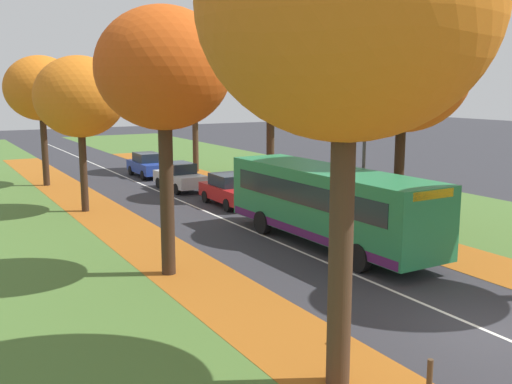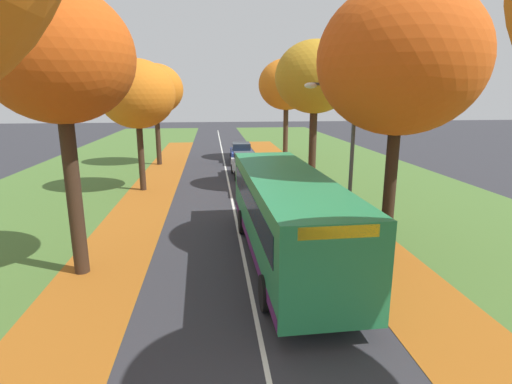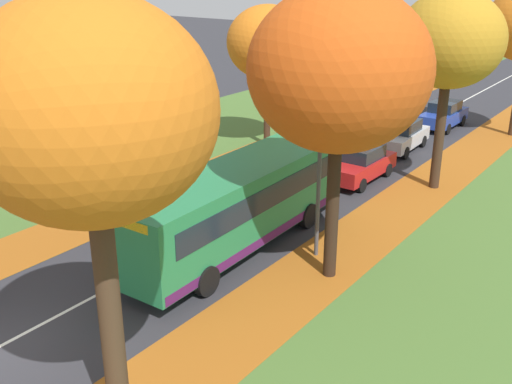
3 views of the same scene
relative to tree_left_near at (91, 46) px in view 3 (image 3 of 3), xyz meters
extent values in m
cube|color=#476B2D|center=(-3.95, 11.55, -6.55)|extent=(12.00, 90.00, 0.01)
cube|color=#9E5619|center=(0.65, 5.55, -6.55)|extent=(2.80, 60.00, 0.00)
cube|color=#9E5619|center=(9.85, 5.55, -6.55)|extent=(2.80, 60.00, 0.00)
cube|color=silver|center=(5.25, 11.55, -6.55)|extent=(0.12, 80.00, 0.01)
cylinder|color=#382619|center=(0.00, 0.00, -4.04)|extent=(0.45, 0.45, 5.03)
ellipsoid|color=#C64C14|center=(0.00, 0.00, 0.06)|extent=(4.25, 4.25, 3.82)
cylinder|color=#382619|center=(0.11, 11.39, -4.57)|extent=(0.36, 0.36, 3.97)
ellipsoid|color=orange|center=(0.11, 11.39, -0.98)|extent=(4.30, 4.30, 3.87)
cylinder|color=#382619|center=(-0.04, 20.40, -4.39)|extent=(0.39, 0.39, 4.33)
ellipsoid|color=orange|center=(-0.04, 20.40, -0.60)|extent=(4.34, 4.34, 3.90)
cylinder|color=#422D1E|center=(10.10, -8.22, -3.90)|extent=(0.48, 0.48, 5.31)
ellipsoid|color=orange|center=(10.10, -8.22, 0.49)|extent=(4.62, 4.62, 4.16)
cylinder|color=black|center=(10.32, 0.45, -4.25)|extent=(0.42, 0.42, 4.62)
ellipsoid|color=#C64C14|center=(10.32, 0.45, 0.07)|extent=(5.34, 5.34, 4.80)
cylinder|color=#382619|center=(10.08, 10.34, -4.15)|extent=(0.43, 0.43, 4.82)
ellipsoid|color=#B27F1E|center=(10.08, 10.34, -0.06)|extent=(4.47, 4.47, 4.02)
cylinder|color=#47474C|center=(9.25, 1.41, -3.56)|extent=(0.14, 0.14, 6.00)
cylinder|color=#47474C|center=(8.45, 1.41, -0.66)|extent=(1.60, 0.10, 0.10)
ellipsoid|color=silver|center=(7.65, 1.41, -0.71)|extent=(0.44, 0.28, 0.20)
cube|color=#237A47|center=(6.66, 0.34, -4.83)|extent=(2.76, 10.46, 2.50)
cube|color=#19232D|center=(6.79, -4.80, -4.48)|extent=(2.30, 0.16, 1.30)
cube|color=#19232D|center=(6.66, 0.34, -4.43)|extent=(2.77, 9.21, 0.80)
cube|color=#4C1951|center=(6.66, 0.34, -5.90)|extent=(2.78, 10.25, 0.32)
cube|color=yellow|center=(6.79, -4.82, -3.76)|extent=(1.75, 0.12, 0.28)
cylinder|color=black|center=(7.93, -2.85, -6.08)|extent=(0.32, 0.97, 0.96)
cylinder|color=black|center=(5.56, -2.91, -6.08)|extent=(0.32, 0.97, 0.96)
cylinder|color=black|center=(7.78, 3.23, -6.08)|extent=(0.32, 0.97, 0.96)
cylinder|color=black|center=(5.41, 3.17, -6.08)|extent=(0.32, 0.97, 0.96)
cube|color=#B21919|center=(6.96, 9.14, -5.89)|extent=(1.76, 4.23, 0.70)
cube|color=#19232D|center=(6.96, 9.29, -5.24)|extent=(1.48, 2.04, 0.60)
cylinder|color=black|center=(7.72, 7.83, -6.24)|extent=(0.23, 0.64, 0.64)
cylinder|color=black|center=(6.15, 7.85, -6.24)|extent=(0.23, 0.64, 0.64)
cylinder|color=black|center=(7.76, 10.43, -6.24)|extent=(0.23, 0.64, 0.64)
cylinder|color=black|center=(6.19, 10.46, -6.24)|extent=(0.23, 0.64, 0.64)
cube|color=#B7BABF|center=(6.52, 14.77, -5.89)|extent=(1.84, 4.26, 0.70)
cube|color=#19232D|center=(6.51, 14.92, -5.24)|extent=(1.51, 2.06, 0.60)
cylinder|color=black|center=(7.34, 13.50, -6.24)|extent=(0.24, 0.65, 0.64)
cylinder|color=black|center=(5.78, 13.45, -6.24)|extent=(0.24, 0.65, 0.64)
cylinder|color=black|center=(7.25, 16.10, -6.24)|extent=(0.24, 0.65, 0.64)
cylinder|color=black|center=(5.69, 16.05, -6.24)|extent=(0.24, 0.65, 0.64)
cube|color=#233D9E|center=(6.67, 20.75, -5.89)|extent=(1.73, 4.21, 0.70)
cube|color=#19232D|center=(6.67, 20.90, -5.24)|extent=(1.46, 2.03, 0.60)
cylinder|color=black|center=(7.44, 19.45, -6.24)|extent=(0.22, 0.64, 0.64)
cylinder|color=black|center=(5.87, 19.46, -6.24)|extent=(0.22, 0.64, 0.64)
cylinder|color=black|center=(7.46, 22.05, -6.24)|extent=(0.22, 0.64, 0.64)
cylinder|color=black|center=(5.89, 22.06, -6.24)|extent=(0.22, 0.64, 0.64)
camera|label=1|loc=(-6.84, -17.81, -0.48)|focal=42.00mm
camera|label=2|loc=(4.24, -12.38, -1.00)|focal=28.00mm
camera|label=3|loc=(18.57, -14.82, 2.92)|focal=42.00mm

